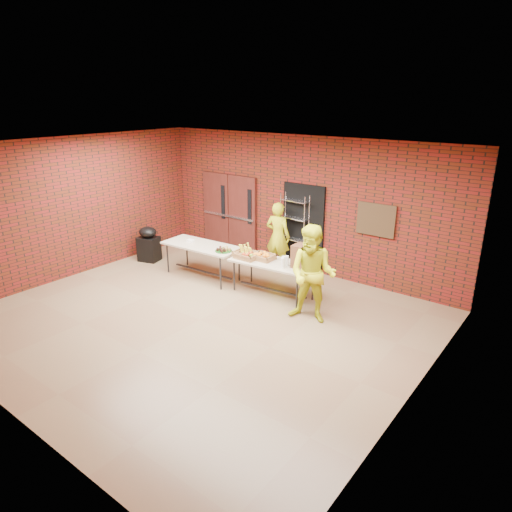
{
  "coord_description": "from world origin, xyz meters",
  "views": [
    {
      "loc": [
        5.58,
        -5.51,
        4.04
      ],
      "look_at": [
        0.27,
        1.4,
        0.96
      ],
      "focal_mm": 32.0,
      "sensor_mm": 36.0,
      "label": 1
    }
  ],
  "objects_px": {
    "table_right": "(273,265)",
    "volunteer_woman": "(278,236)",
    "wire_rack": "(294,233)",
    "table_left": "(202,247)",
    "coffee_dispenser": "(302,257)",
    "volunteer_man": "(313,274)",
    "covered_grill": "(149,244)"
  },
  "relations": [
    {
      "from": "covered_grill",
      "to": "volunteer_woman",
      "type": "bearing_deg",
      "value": 10.31
    },
    {
      "from": "covered_grill",
      "to": "volunteer_woman",
      "type": "xyz_separation_m",
      "value": [
        2.98,
        1.5,
        0.39
      ]
    },
    {
      "from": "covered_grill",
      "to": "volunteer_man",
      "type": "distance_m",
      "value": 5.05
    },
    {
      "from": "wire_rack",
      "to": "volunteer_woman",
      "type": "xyz_separation_m",
      "value": [
        -0.32,
        -0.22,
        -0.1
      ]
    },
    {
      "from": "volunteer_woman",
      "to": "wire_rack",
      "type": "bearing_deg",
      "value": -154.78
    },
    {
      "from": "volunteer_woman",
      "to": "volunteer_man",
      "type": "bearing_deg",
      "value": 128.99
    },
    {
      "from": "wire_rack",
      "to": "covered_grill",
      "type": "height_order",
      "value": "wire_rack"
    },
    {
      "from": "wire_rack",
      "to": "table_right",
      "type": "xyz_separation_m",
      "value": [
        0.47,
        -1.54,
        -0.25
      ]
    },
    {
      "from": "table_right",
      "to": "volunteer_woman",
      "type": "bearing_deg",
      "value": 115.66
    },
    {
      "from": "table_left",
      "to": "covered_grill",
      "type": "xyz_separation_m",
      "value": [
        -1.86,
        -0.04,
        -0.27
      ]
    },
    {
      "from": "table_left",
      "to": "covered_grill",
      "type": "relative_size",
      "value": 2.16
    },
    {
      "from": "table_right",
      "to": "wire_rack",
      "type": "bearing_deg",
      "value": 101.78
    },
    {
      "from": "table_right",
      "to": "covered_grill",
      "type": "bearing_deg",
      "value": 177.35
    },
    {
      "from": "wire_rack",
      "to": "coffee_dispenser",
      "type": "relative_size",
      "value": 3.93
    },
    {
      "from": "coffee_dispenser",
      "to": "table_right",
      "type": "bearing_deg",
      "value": -171.73
    },
    {
      "from": "volunteer_man",
      "to": "volunteer_woman",
      "type": "bearing_deg",
      "value": 126.45
    },
    {
      "from": "wire_rack",
      "to": "coffee_dispenser",
      "type": "distance_m",
      "value": 1.83
    },
    {
      "from": "table_right",
      "to": "table_left",
      "type": "bearing_deg",
      "value": 178.78
    },
    {
      "from": "table_left",
      "to": "coffee_dispenser",
      "type": "relative_size",
      "value": 4.08
    },
    {
      "from": "volunteer_woman",
      "to": "covered_grill",
      "type": "bearing_deg",
      "value": 17.2
    },
    {
      "from": "coffee_dispenser",
      "to": "volunteer_woman",
      "type": "relative_size",
      "value": 0.28
    },
    {
      "from": "table_left",
      "to": "covered_grill",
      "type": "height_order",
      "value": "covered_grill"
    },
    {
      "from": "covered_grill",
      "to": "volunteer_woman",
      "type": "relative_size",
      "value": 0.54
    },
    {
      "from": "wire_rack",
      "to": "table_left",
      "type": "relative_size",
      "value": 0.96
    },
    {
      "from": "coffee_dispenser",
      "to": "volunteer_woman",
      "type": "height_order",
      "value": "volunteer_woman"
    },
    {
      "from": "covered_grill",
      "to": "coffee_dispenser",
      "type": "bearing_deg",
      "value": -12.8
    },
    {
      "from": "wire_rack",
      "to": "volunteer_woman",
      "type": "bearing_deg",
      "value": -139.65
    },
    {
      "from": "wire_rack",
      "to": "volunteer_woman",
      "type": "relative_size",
      "value": 1.12
    },
    {
      "from": "volunteer_woman",
      "to": "coffee_dispenser",
      "type": "bearing_deg",
      "value": 130.41
    },
    {
      "from": "table_right",
      "to": "coffee_dispenser",
      "type": "distance_m",
      "value": 0.73
    },
    {
      "from": "table_left",
      "to": "volunteer_woman",
      "type": "height_order",
      "value": "volunteer_woman"
    },
    {
      "from": "covered_grill",
      "to": "wire_rack",
      "type": "bearing_deg",
      "value": 11.14
    }
  ]
}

